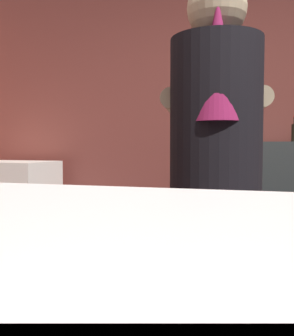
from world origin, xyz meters
TOP-DOWN VIEW (x-y plane):
  - wall_back at (0.00, 2.20)m, footprint 5.20×0.10m
  - back_shelf at (0.07, 1.92)m, footprint 0.96×0.36m
  - mini_fridge at (-2.01, 1.75)m, footprint 0.68×0.58m
  - bartender at (-0.04, 0.26)m, footprint 0.47×0.54m
  - mixing_bowl at (-0.03, 0.66)m, footprint 0.18×0.18m
  - chefs_knife at (0.24, 0.67)m, footprint 0.24×0.08m
  - bottle_olive_oil at (-0.05, 1.90)m, footprint 0.07×0.07m

SIDE VIEW (x-z plane):
  - mini_fridge at x=-2.01m, z-range 0.00..1.01m
  - back_shelf at x=0.07m, z-range 0.00..1.18m
  - chefs_knife at x=0.24m, z-range 0.88..0.89m
  - mixing_bowl at x=-0.03m, z-range 0.88..0.93m
  - bartender at x=-0.04m, z-range 0.14..1.89m
  - bottle_olive_oil at x=-0.05m, z-range 1.15..1.35m
  - wall_back at x=0.00m, z-range 0.00..2.70m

